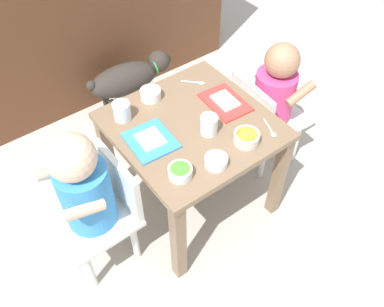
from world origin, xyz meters
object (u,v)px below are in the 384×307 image
dining_table (192,139)px  food_tray_left (151,140)px  food_tray_right (225,102)px  water_cup_right (209,126)px  water_cup_left (122,112)px  seated_child_left (87,189)px  veggie_bowl_near (180,172)px  cereal_bowl_left_side (247,137)px  cereal_bowl_right_side (216,161)px  spoon_by_right_tray (271,130)px  veggie_bowl_far (151,94)px  seated_child_right (273,94)px  dog (129,78)px  spoon_by_left_tray (195,82)px

dining_table → food_tray_left: (-0.17, 0.02, 0.09)m
food_tray_right → water_cup_right: bearing=-150.1°
food_tray_left → water_cup_left: bearing=95.8°
seated_child_left → veggie_bowl_near: bearing=-34.3°
food_tray_left → water_cup_right: bearing=-23.9°
cereal_bowl_left_side → cereal_bowl_right_side: 0.16m
dining_table → water_cup_left: size_ratio=8.01×
dining_table → spoon_by_right_tray: 0.30m
water_cup_left → veggie_bowl_far: bearing=12.6°
seated_child_right → veggie_bowl_near: (-0.63, -0.19, 0.10)m
dog → food_tray_left: (-0.29, -0.69, 0.28)m
water_cup_right → cereal_bowl_right_side: water_cup_right is taller
cereal_bowl_left_side → seated_child_right: bearing=30.0°
food_tray_left → veggie_bowl_far: bearing=56.7°
veggie_bowl_near → food_tray_right: bearing=28.4°
water_cup_left → seated_child_right: bearing=-15.1°
water_cup_left → cereal_bowl_right_side: water_cup_left is taller
water_cup_right → cereal_bowl_right_side: bearing=-119.5°
seated_child_left → seated_child_right: size_ratio=1.08×
seated_child_left → food_tray_right: (0.62, 0.01, 0.06)m
veggie_bowl_far → veggie_bowl_near: bearing=-109.4°
seated_child_right → dog: bearing=115.3°
food_tray_left → cereal_bowl_left_side: 0.34m
food_tray_left → food_tray_right: 0.35m
cereal_bowl_right_side → food_tray_right: bearing=44.5°
food_tray_right → cereal_bowl_left_side: bearing=-110.0°
dining_table → seated_child_right: size_ratio=0.90×
veggie_bowl_far → dining_table: bearing=-78.5°
food_tray_right → seated_child_right: bearing=-1.3°
veggie_bowl_far → spoon_by_left_tray: (0.20, -0.03, -0.02)m
food_tray_left → spoon_by_left_tray: bearing=27.2°
seated_child_left → spoon_by_right_tray: seated_child_left is taller
dining_table → spoon_by_right_tray: bearing=-44.1°
seated_child_left → water_cup_left: bearing=34.7°
dog → veggie_bowl_near: (-0.30, -0.88, 0.30)m
dining_table → seated_child_left: size_ratio=0.84×
seated_child_right → cereal_bowl_right_side: 0.56m
seated_child_left → spoon_by_right_tray: 0.69m
seated_child_right → veggie_bowl_near: seated_child_right is taller
dining_table → seated_child_left: (-0.45, 0.00, 0.03)m
cereal_bowl_right_side → cereal_bowl_left_side: bearing=7.1°
veggie_bowl_near → spoon_by_left_tray: size_ratio=1.02×
cereal_bowl_left_side → veggie_bowl_near: size_ratio=1.14×
food_tray_right → dog: bearing=94.9°
dog → veggie_bowl_far: 0.60m
food_tray_left → veggie_bowl_near: (-0.01, -0.19, 0.01)m
seated_child_right → cereal_bowl_right_side: bearing=-156.3°
seated_child_right → dog: seated_child_right is taller
cereal_bowl_left_side → dining_table: bearing=117.4°
cereal_bowl_left_side → spoon_by_left_tray: cereal_bowl_left_side is taller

